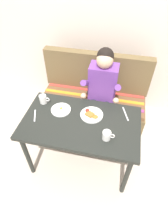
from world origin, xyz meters
TOP-DOWN VIEW (x-y plane):
  - ground_plane at (0.00, 0.00)m, footprint 8.00×8.00m
  - back_wall at (0.00, 1.27)m, footprint 4.40×0.10m
  - table at (0.00, 0.00)m, footprint 1.20×0.70m
  - couch at (0.00, 0.76)m, footprint 1.44×0.56m
  - person at (0.13, 0.59)m, footprint 0.45×0.61m
  - plate_breakfast at (0.09, 0.11)m, footprint 0.24×0.24m
  - plate_eggs at (-0.25, 0.11)m, footprint 0.21×0.21m
  - coffee_mug at (0.28, -0.15)m, footprint 0.12×0.08m
  - coffee_mug_second at (-0.47, 0.19)m, footprint 0.12×0.08m
  - fork at (-0.49, -0.03)m, footprint 0.07×0.16m
  - knife at (0.44, 0.21)m, footprint 0.08×0.19m

SIDE VIEW (x-z plane):
  - ground_plane at x=0.00m, z-range 0.00..0.00m
  - couch at x=0.00m, z-range -0.17..0.83m
  - table at x=0.00m, z-range 0.28..1.01m
  - fork at x=-0.49m, z-range 0.73..0.73m
  - knife at x=0.44m, z-range 0.73..0.73m
  - plate_eggs at x=-0.25m, z-range 0.72..0.76m
  - person at x=0.13m, z-range 0.13..1.35m
  - plate_breakfast at x=0.09m, z-range 0.72..0.77m
  - coffee_mug at x=0.28m, z-range 0.73..0.82m
  - coffee_mug_second at x=-0.47m, z-range 0.73..0.83m
  - back_wall at x=0.00m, z-range 0.00..2.60m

